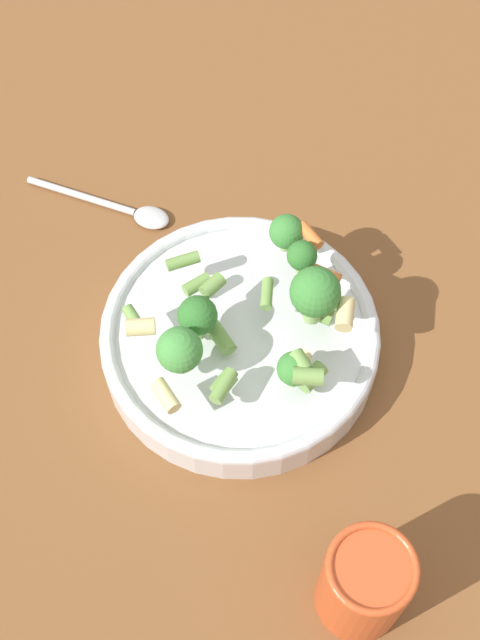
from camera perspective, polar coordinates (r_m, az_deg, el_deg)
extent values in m
plane|color=brown|center=(0.81, 0.00, -1.93)|extent=(3.00, 3.00, 0.00)
cylinder|color=silver|center=(0.79, 0.00, -1.36)|extent=(0.25, 0.25, 0.03)
torus|color=silver|center=(0.78, 0.00, -0.78)|extent=(0.25, 0.25, 0.01)
cylinder|color=#8CB766|center=(0.74, 3.42, -3.76)|extent=(0.01, 0.01, 0.01)
sphere|color=#3D8438|center=(0.73, 3.49, -3.12)|extent=(0.03, 0.03, 0.03)
cylinder|color=#8CB766|center=(0.78, 3.92, 3.44)|extent=(0.01, 0.01, 0.01)
sphere|color=#33722D|center=(0.76, 3.99, 4.14)|extent=(0.03, 0.03, 0.03)
cylinder|color=#8CB766|center=(0.76, 4.68, 0.63)|extent=(0.01, 0.01, 0.02)
sphere|color=#3D8438|center=(0.73, 4.84, 1.80)|extent=(0.04, 0.04, 0.04)
cylinder|color=#8CB766|center=(0.76, -2.66, -0.58)|extent=(0.01, 0.01, 0.02)
sphere|color=#33722D|center=(0.74, -2.74, 0.29)|extent=(0.03, 0.03, 0.03)
cylinder|color=#8CB766|center=(0.80, 2.94, 4.91)|extent=(0.01, 0.01, 0.01)
sphere|color=#3D8438|center=(0.78, 3.00, 5.67)|extent=(0.03, 0.03, 0.03)
cylinder|color=#8CB766|center=(0.74, -3.79, -2.77)|extent=(0.01, 0.01, 0.01)
sphere|color=#479342|center=(0.71, -3.89, -1.92)|extent=(0.04, 0.04, 0.04)
cylinder|color=#729E4C|center=(0.72, -1.06, -4.25)|extent=(0.02, 0.03, 0.01)
cylinder|color=#729E4C|center=(0.75, -6.86, 0.16)|extent=(0.02, 0.02, 0.01)
cylinder|color=orange|center=(0.78, 4.50, 5.41)|extent=(0.03, 0.03, 0.01)
cylinder|color=beige|center=(0.75, 6.02, 1.22)|extent=(0.02, 0.02, 0.01)
cylinder|color=beige|center=(0.71, -4.78, -4.85)|extent=(0.03, 0.03, 0.01)
cylinder|color=#729E4C|center=(0.77, 5.05, 0.45)|extent=(0.03, 0.02, 0.01)
cylinder|color=#729E4C|center=(0.75, -1.77, 2.22)|extent=(0.02, 0.02, 0.01)
cylinder|color=#729E4C|center=(0.73, -1.04, -4.09)|extent=(0.02, 0.02, 0.01)
cylinder|color=#729E4C|center=(0.77, -3.67, 3.79)|extent=(0.03, 0.02, 0.01)
cylinder|color=#729E4C|center=(0.74, 4.65, -3.66)|extent=(0.03, 0.03, 0.01)
cylinder|color=#729E4C|center=(0.76, 1.74, 1.69)|extent=(0.01, 0.03, 0.01)
cylinder|color=beige|center=(0.74, -6.38, -0.45)|extent=(0.03, 0.02, 0.01)
cylinder|color=#729E4C|center=(0.72, 3.91, -2.71)|extent=(0.02, 0.02, 0.01)
cylinder|color=#729E4C|center=(0.71, 4.38, -3.61)|extent=(0.02, 0.02, 0.01)
cylinder|color=beige|center=(0.75, 3.90, -2.85)|extent=(0.02, 0.02, 0.01)
cylinder|color=orange|center=(0.77, 5.51, 2.92)|extent=(0.03, 0.02, 0.01)
cylinder|color=beige|center=(0.73, 6.73, 0.21)|extent=(0.02, 0.03, 0.01)
cylinder|color=#729E4C|center=(0.76, -1.24, -1.14)|extent=(0.03, 0.03, 0.01)
cylinder|color=#729E4C|center=(0.78, -2.78, 2.28)|extent=(0.03, 0.02, 0.01)
cylinder|color=#CC4C23|center=(0.69, 7.95, -16.42)|extent=(0.07, 0.07, 0.10)
torus|color=#CC4C23|center=(0.64, 8.49, -15.42)|extent=(0.07, 0.07, 0.01)
cylinder|color=silver|center=(0.91, -10.13, 7.83)|extent=(0.11, 0.04, 0.01)
ellipsoid|color=silver|center=(0.88, -5.69, 6.53)|extent=(0.04, 0.03, 0.01)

